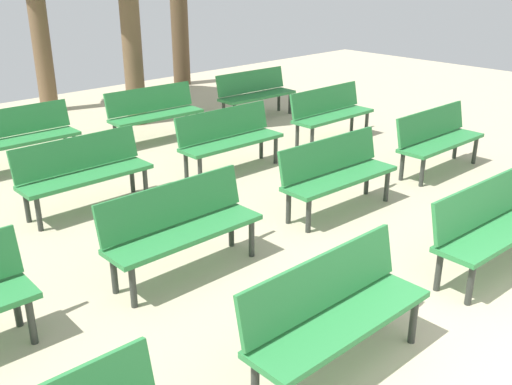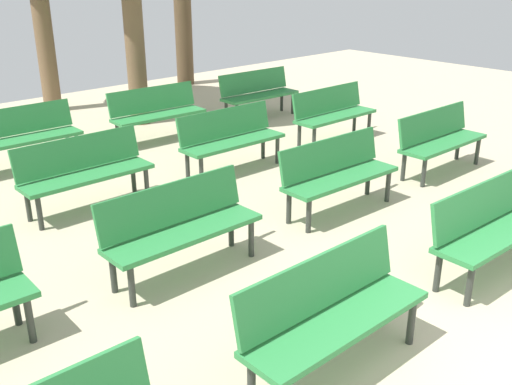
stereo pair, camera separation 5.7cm
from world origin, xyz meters
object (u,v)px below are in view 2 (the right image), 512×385
at_px(bench_r0_c2, 492,224).
at_px(bench_r1_c3, 440,137).
at_px(bench_r2_c2, 230,136).
at_px(bench_r2_c1, 84,169).
at_px(bench_r2_c3, 333,111).
at_px(tree_0, 183,16).
at_px(bench_r0_c1, 331,309).
at_px(bench_r3_c3, 258,91).
at_px(bench_r1_c2, 337,171).
at_px(bench_r1_c1, 180,224).
at_px(bench_r3_c1, 22,134).
at_px(bench_r3_c2, 157,110).

height_order(bench_r0_c2, bench_r1_c3, same).
bearing_deg(bench_r2_c2, bench_r2_c1, 177.86).
xyz_separation_m(bench_r2_c3, tree_0, (1.04, 5.54, 1.10)).
height_order(bench_r1_c3, tree_0, tree_0).
relative_size(bench_r0_c1, tree_0, 0.50).
bearing_deg(bench_r3_c3, bench_r1_c2, -118.58).
bearing_deg(bench_r2_c3, bench_r1_c1, -156.59).
height_order(bench_r1_c1, bench_r2_c1, same).
height_order(bench_r0_c2, bench_r2_c3, same).
relative_size(bench_r1_c1, tree_0, 0.50).
bearing_deg(bench_r0_c2, bench_r1_c1, 139.80).
height_order(bench_r2_c3, tree_0, tree_0).
height_order(bench_r2_c3, bench_r3_c1, same).
distance_m(bench_r3_c3, tree_0, 3.84).
height_order(bench_r1_c1, bench_r3_c2, same).
xyz_separation_m(bench_r2_c1, bench_r3_c2, (2.27, 1.86, 0.00)).
distance_m(bench_r2_c2, bench_r2_c3, 2.20).
bearing_deg(bench_r0_c2, tree_0, 73.15).
height_order(bench_r1_c1, bench_r1_c2, same).
height_order(bench_r0_c2, bench_r3_c3, same).
height_order(bench_r0_c1, bench_r2_c2, same).
bearing_deg(bench_r3_c1, tree_0, 33.17).
height_order(bench_r0_c2, tree_0, tree_0).
xyz_separation_m(bench_r0_c1, bench_r2_c3, (4.53, 3.85, 0.00)).
relative_size(bench_r2_c1, bench_r3_c3, 0.99).
bearing_deg(bench_r3_c1, bench_r1_c1, -91.05).
distance_m(bench_r1_c2, bench_r3_c1, 4.63).
distance_m(bench_r1_c1, tree_0, 9.33).
bearing_deg(bench_r1_c2, bench_r1_c3, 0.75).
xyz_separation_m(bench_r1_c2, bench_r1_c3, (2.17, -0.06, 0.00)).
bearing_deg(bench_r2_c3, bench_r3_c3, 86.32).
relative_size(bench_r2_c1, bench_r2_c3, 1.00).
bearing_deg(bench_r1_c2, bench_r0_c2, -89.53).
distance_m(bench_r1_c2, tree_0, 8.25).
bearing_deg(bench_r1_c1, bench_r2_c1, 88.27).
relative_size(bench_r0_c2, bench_r2_c2, 1.01).
xyz_separation_m(bench_r2_c3, bench_r3_c1, (-4.32, 2.16, 0.00)).
relative_size(bench_r2_c3, tree_0, 0.50).
bearing_deg(bench_r0_c2, bench_r3_c1, 111.05).
bearing_deg(bench_r0_c2, bench_r1_c2, 90.60).
bearing_deg(bench_r3_c3, bench_r0_c2, -109.97).
bearing_deg(bench_r3_c2, bench_r2_c2, -89.58).
bearing_deg(bench_r2_c3, bench_r2_c1, 178.28).
xyz_separation_m(bench_r2_c1, bench_r2_c2, (2.19, -0.13, 0.00)).
bearing_deg(bench_r1_c2, bench_r1_c1, -178.93).
bearing_deg(bench_r2_c3, bench_r3_c1, 153.75).
relative_size(bench_r2_c3, bench_r3_c3, 0.99).
bearing_deg(bench_r2_c2, tree_0, 60.85).
bearing_deg(bench_r3_c1, bench_r0_c1, -90.98).
relative_size(bench_r1_c1, bench_r3_c1, 1.00).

